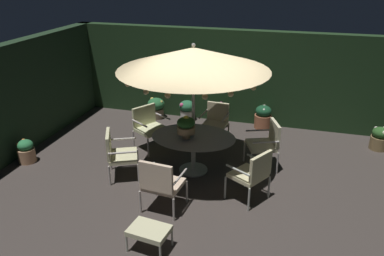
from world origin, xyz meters
The scene contains 19 objects.
ground_plane centered at (0.00, 0.00, -0.01)m, with size 8.59×6.44×0.02m, color #3F3733.
hedge_backdrop_rear centered at (0.00, 3.07, 1.18)m, with size 8.59×0.30×2.36m, color #1C331B.
hedge_backdrop_left centered at (-4.14, 0.00, 1.18)m, with size 0.30×6.44×2.36m, color #1E321E.
patio_dining_table centered at (-0.25, 0.16, 0.63)m, with size 1.65×1.29×0.76m.
patio_umbrella centered at (-0.25, 0.16, 2.27)m, with size 2.79×2.79×2.56m.
centerpiece_planter centered at (-0.35, 0.04, 1.02)m, with size 0.35×0.35×0.46m.
patio_chair_north centered at (-0.13, 1.62, 0.52)m, with size 0.61×0.67×0.90m.
patio_chair_northeast centered at (-1.49, 0.92, 0.55)m, with size 0.83×0.85×0.94m.
patio_chair_east centered at (-1.57, -0.46, 0.54)m, with size 0.78×0.81×0.94m.
patio_chair_southeast centered at (-0.38, -1.31, 0.56)m, with size 0.69×0.65×0.98m.
patio_chair_south centered at (1.02, -0.58, 0.57)m, with size 0.78×0.79×0.96m.
patio_chair_southwest centered at (1.12, 0.70, 0.58)m, with size 0.74×0.77×0.98m.
ottoman_footrest centered at (-0.23, -2.22, 0.31)m, with size 0.62×0.48×0.36m.
potted_plant_left_far centered at (-0.27, 2.54, 0.33)m, with size 0.47×0.47×0.63m.
potted_plant_back_center centered at (-3.69, -0.45, 0.25)m, with size 0.35×0.35×0.50m.
potted_plant_right_near centered at (-1.14, 2.69, 0.29)m, with size 0.41×0.41×0.54m.
potted_plant_back_right centered at (0.85, 2.75, 0.29)m, with size 0.42×0.42×0.58m.
potted_plant_front_corner centered at (3.48, 2.24, 0.27)m, with size 0.38×0.38×0.52m.
potted_plant_left_near centered at (-1.98, 2.63, 0.29)m, with size 0.45×0.45×0.55m.
Camera 1 is at (1.58, -6.31, 3.85)m, focal length 35.68 mm.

